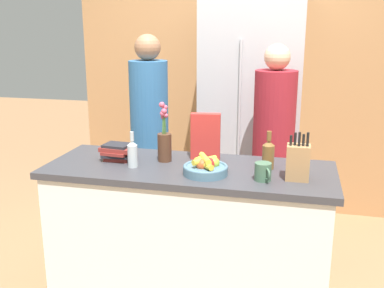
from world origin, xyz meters
TOP-DOWN VIEW (x-y plane):
  - kitchen_island at (0.00, 0.00)m, footprint 1.72×0.65m
  - back_wall_wood at (0.00, 1.70)m, footprint 2.92×0.12m
  - refrigerator at (0.22, 1.34)m, footprint 0.83×0.62m
  - fruit_bowl at (0.12, -0.11)m, footprint 0.25×0.25m
  - knife_block at (0.63, -0.08)m, footprint 0.12×0.11m
  - flower_vase at (-0.18, 0.08)m, footprint 0.09×0.09m
  - cereal_box at (0.06, 0.19)m, footprint 0.19×0.08m
  - coffee_mug at (0.45, -0.14)m, footprint 0.09×0.12m
  - book_stack at (-0.46, 0.03)m, footprint 0.22×0.17m
  - bottle_oil at (-0.32, -0.08)m, footprint 0.06×0.06m
  - bottle_vinegar at (0.46, 0.08)m, footprint 0.07×0.07m
  - person_at_sink at (-0.48, 0.70)m, footprint 0.29×0.29m
  - person_in_blue at (0.45, 0.77)m, footprint 0.30×0.30m

SIDE VIEW (x-z plane):
  - kitchen_island at x=0.00m, z-range 0.00..0.90m
  - person_in_blue at x=0.45m, z-range 0.10..1.70m
  - fruit_bowl at x=0.12m, z-range 0.89..1.00m
  - person_at_sink at x=-0.48m, z-range 0.12..1.77m
  - coffee_mug at x=0.45m, z-range 0.90..1.00m
  - book_stack at x=-0.46m, z-range 0.90..1.01m
  - refrigerator at x=0.22m, z-range 0.00..1.95m
  - bottle_oil at x=-0.32m, z-range 0.88..1.09m
  - bottle_vinegar at x=0.46m, z-range 0.88..1.10m
  - knife_block at x=0.63m, z-range 0.87..1.14m
  - flower_vase at x=-0.18m, z-range 0.83..1.20m
  - cereal_box at x=0.06m, z-range 0.90..1.19m
  - back_wall_wood at x=0.00m, z-range 0.00..2.60m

